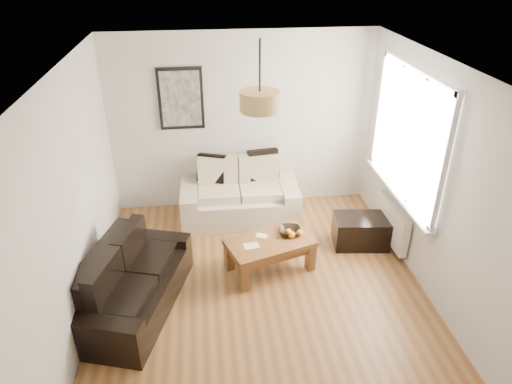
{
  "coord_description": "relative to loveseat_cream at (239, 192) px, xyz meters",
  "views": [
    {
      "loc": [
        -0.57,
        -4.1,
        3.62
      ],
      "look_at": [
        0.0,
        0.6,
        1.05
      ],
      "focal_mm": 32.56,
      "sensor_mm": 36.0,
      "label": 1
    }
  ],
  "objects": [
    {
      "name": "floor",
      "position": [
        0.1,
        -1.78,
        -0.42
      ],
      "size": [
        4.5,
        4.5,
        0.0
      ],
      "primitive_type": "plane",
      "color": "brown",
      "rests_on": "ground"
    },
    {
      "name": "ceiling",
      "position": [
        0.1,
        -1.78,
        2.18
      ],
      "size": [
        3.8,
        4.5,
        0.0
      ],
      "primitive_type": null,
      "color": "white",
      "rests_on": "floor"
    },
    {
      "name": "wall_back",
      "position": [
        0.1,
        0.47,
        0.88
      ],
      "size": [
        3.8,
        0.04,
        2.6
      ],
      "primitive_type": null,
      "color": "silver",
      "rests_on": "floor"
    },
    {
      "name": "wall_front",
      "position": [
        0.1,
        -4.03,
        0.88
      ],
      "size": [
        3.8,
        0.04,
        2.6
      ],
      "primitive_type": null,
      "color": "silver",
      "rests_on": "floor"
    },
    {
      "name": "wall_left",
      "position": [
        -1.8,
        -1.78,
        0.88
      ],
      "size": [
        0.04,
        4.5,
        2.6
      ],
      "primitive_type": null,
      "color": "silver",
      "rests_on": "floor"
    },
    {
      "name": "wall_right",
      "position": [
        2.0,
        -1.78,
        0.88
      ],
      "size": [
        0.04,
        4.5,
        2.6
      ],
      "primitive_type": null,
      "color": "silver",
      "rests_on": "floor"
    },
    {
      "name": "window_bay",
      "position": [
        1.96,
        -0.98,
        1.18
      ],
      "size": [
        0.14,
        1.9,
        1.6
      ],
      "primitive_type": null,
      "color": "white",
      "rests_on": "wall_right"
    },
    {
      "name": "radiator",
      "position": [
        1.92,
        -0.98,
        -0.04
      ],
      "size": [
        0.1,
        0.9,
        0.52
      ],
      "primitive_type": "cube",
      "color": "white",
      "rests_on": "wall_right"
    },
    {
      "name": "poster",
      "position": [
        -0.75,
        0.44,
        1.28
      ],
      "size": [
        0.62,
        0.04,
        0.87
      ],
      "primitive_type": null,
      "color": "black",
      "rests_on": "wall_back"
    },
    {
      "name": "pendant_shade",
      "position": [
        0.1,
        -1.48,
        1.81
      ],
      "size": [
        0.4,
        0.4,
        0.2
      ],
      "primitive_type": "cylinder",
      "color": "tan",
      "rests_on": "ceiling"
    },
    {
      "name": "loveseat_cream",
      "position": [
        0.0,
        0.0,
        0.0
      ],
      "size": [
        1.69,
        0.94,
        0.83
      ],
      "primitive_type": null,
      "rotation": [
        0.0,
        0.0,
        -0.01
      ],
      "color": "#B8AE94",
      "rests_on": "floor"
    },
    {
      "name": "sofa_leather",
      "position": [
        -1.33,
        -1.77,
        -0.05
      ],
      "size": [
        1.28,
        1.86,
        0.73
      ],
      "primitive_type": null,
      "rotation": [
        0.0,
        0.0,
        1.28
      ],
      "color": "black",
      "rests_on": "floor"
    },
    {
      "name": "coffee_table",
      "position": [
        0.26,
        -1.29,
        -0.2
      ],
      "size": [
        1.17,
        0.87,
        0.43
      ],
      "primitive_type": null,
      "rotation": [
        0.0,
        0.0,
        0.32
      ],
      "color": "brown",
      "rests_on": "floor"
    },
    {
      "name": "ottoman",
      "position": [
        1.55,
        -0.89,
        -0.21
      ],
      "size": [
        0.76,
        0.54,
        0.41
      ],
      "primitive_type": "cube",
      "rotation": [
        0.0,
        0.0,
        -0.12
      ],
      "color": "black",
      "rests_on": "floor"
    },
    {
      "name": "cushion_left",
      "position": [
        -0.38,
        0.2,
        0.31
      ],
      "size": [
        0.42,
        0.26,
        0.4
      ],
      "primitive_type": "cube",
      "rotation": [
        0.0,
        0.0,
        -0.36
      ],
      "color": "black",
      "rests_on": "loveseat_cream"
    },
    {
      "name": "cushion_right",
      "position": [
        0.37,
        0.2,
        0.33
      ],
      "size": [
        0.46,
        0.2,
        0.44
      ],
      "primitive_type": "cube",
      "rotation": [
        0.0,
        0.0,
        0.14
      ],
      "color": "black",
      "rests_on": "loveseat_cream"
    },
    {
      "name": "fruit_bowl",
      "position": [
        0.53,
        -1.15,
        0.04
      ],
      "size": [
        0.31,
        0.31,
        0.07
      ],
      "primitive_type": "imported",
      "rotation": [
        0.0,
        0.0,
        -0.17
      ],
      "color": "black",
      "rests_on": "coffee_table"
    },
    {
      "name": "orange_a",
      "position": [
        0.53,
        -1.25,
        0.05
      ],
      "size": [
        0.09,
        0.09,
        0.08
      ],
      "primitive_type": "sphere",
      "rotation": [
        0.0,
        0.0,
        0.07
      ],
      "color": "orange",
      "rests_on": "fruit_bowl"
    },
    {
      "name": "orange_b",
      "position": [
        0.64,
        -1.22,
        0.05
      ],
      "size": [
        0.09,
        0.09,
        0.08
      ],
      "primitive_type": "sphere",
      "rotation": [
        0.0,
        0.0,
        0.03
      ],
      "color": "orange",
      "rests_on": "fruit_bowl"
    },
    {
      "name": "orange_c",
      "position": [
        0.5,
        -1.18,
        0.05
      ],
      "size": [
        0.09,
        0.09,
        0.08
      ],
      "primitive_type": "sphere",
      "rotation": [
        0.0,
        0.0,
        0.16
      ],
      "color": "#FC9E15",
      "rests_on": "fruit_bowl"
    },
    {
      "name": "papers",
      "position": [
        0.02,
        -1.37,
        0.01
      ],
      "size": [
        0.2,
        0.15,
        0.01
      ],
      "primitive_type": "cube",
      "rotation": [
        0.0,
        0.0,
        0.12
      ],
      "color": "white",
      "rests_on": "coffee_table"
    }
  ]
}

